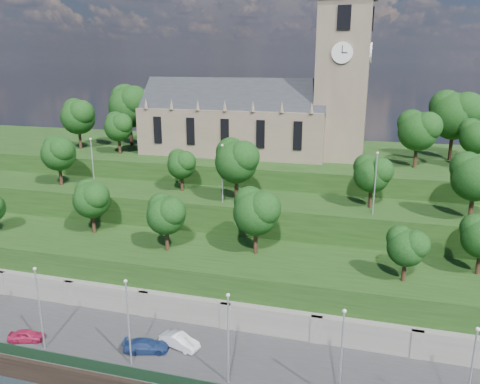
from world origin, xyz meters
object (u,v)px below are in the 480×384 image
(car_left, at_px, (26,336))
(car_right, at_px, (146,346))
(car_middle, at_px, (179,341))
(church, at_px, (262,111))

(car_left, relative_size, car_right, 0.80)
(car_left, height_order, car_right, car_right)
(car_right, bearing_deg, car_left, 81.60)
(car_left, bearing_deg, car_middle, -95.68)
(car_left, height_order, car_middle, car_middle)
(church, distance_m, car_left, 49.73)
(car_middle, xyz_separation_m, car_right, (-2.99, -1.64, -0.06))
(church, xyz_separation_m, car_right, (-2.35, -41.16, -19.86))
(car_middle, height_order, car_right, car_middle)
(church, bearing_deg, car_right, -93.27)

